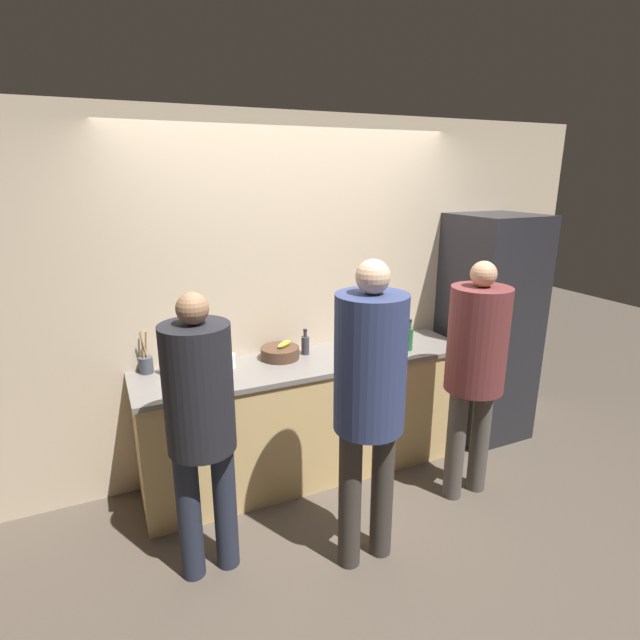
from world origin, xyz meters
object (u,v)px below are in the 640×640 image
object	(u,v)px
bottle_dark	(305,344)
cup_white	(230,361)
person_right	(476,359)
person_left	(200,414)
fruit_bowl	(280,352)
person_center	(369,388)
refrigerator	(487,328)
bottle_clear	(164,364)
bottle_green	(409,338)
utensil_crock	(146,363)

from	to	relation	value
bottle_dark	cup_white	xyz separation A→B (m)	(-0.57, -0.02, -0.03)
person_right	cup_white	world-z (taller)	person_right
person_left	fruit_bowl	world-z (taller)	person_left
person_right	bottle_dark	distance (m)	1.20
person_center	bottle_dark	bearing A→B (deg)	85.69
person_left	refrigerator	bearing A→B (deg)	14.27
person_right	bottle_clear	size ratio (longest dim) A/B	8.72
bottle_green	bottle_dark	xyz separation A→B (m)	(-0.74, 0.24, -0.02)
person_right	bottle_dark	bearing A→B (deg)	136.95
utensil_crock	bottle_clear	xyz separation A→B (m)	(0.10, -0.08, 0.01)
bottle_clear	cup_white	size ratio (longest dim) A/B	2.03
refrigerator	fruit_bowl	bearing A→B (deg)	175.43
bottle_dark	person_right	bearing A→B (deg)	-43.05
person_left	cup_white	size ratio (longest dim) A/B	17.40
refrigerator	utensil_crock	size ratio (longest dim) A/B	6.42
utensil_crock	bottle_green	xyz separation A→B (m)	(1.85, -0.35, 0.03)
person_left	bottle_dark	xyz separation A→B (m)	(0.93, 0.79, -0.00)
refrigerator	cup_white	distance (m)	2.17
person_center	fruit_bowl	world-z (taller)	person_center
refrigerator	person_center	bearing A→B (deg)	-151.08
refrigerator	person_left	xyz separation A→B (m)	(-2.53, -0.64, 0.04)
refrigerator	cup_white	xyz separation A→B (m)	(-2.17, 0.12, 0.01)
person_right	fruit_bowl	size ratio (longest dim) A/B	6.00
person_center	person_right	xyz separation A→B (m)	(0.96, 0.26, -0.07)
bottle_clear	cup_white	distance (m)	0.43
refrigerator	utensil_crock	bearing A→B (deg)	174.59
bottle_clear	cup_white	bearing A→B (deg)	-7.46
bottle_dark	bottle_green	bearing A→B (deg)	-18.08
bottle_clear	cup_white	world-z (taller)	bottle_clear
bottle_green	bottle_dark	distance (m)	0.78
refrigerator	bottle_green	distance (m)	0.86
person_center	bottle_dark	distance (m)	1.08
person_right	bottle_green	bearing A→B (deg)	102.91
refrigerator	person_right	bearing A→B (deg)	-137.15
person_left	bottle_clear	xyz separation A→B (m)	(-0.07, 0.82, -0.00)
bottle_dark	bottle_clear	bearing A→B (deg)	178.14
bottle_clear	person_left	bearing A→B (deg)	-85.02
bottle_clear	bottle_green	size ratio (longest dim) A/B	0.79
person_left	fruit_bowl	bearing A→B (deg)	47.10
bottle_clear	fruit_bowl	bearing A→B (deg)	-2.55
refrigerator	person_right	size ratio (longest dim) A/B	1.13
fruit_bowl	cup_white	distance (m)	0.37
utensil_crock	bottle_clear	bearing A→B (deg)	-36.21
refrigerator	person_right	world-z (taller)	refrigerator
refrigerator	bottle_green	xyz separation A→B (m)	(-0.85, -0.10, 0.06)
person_right	bottle_clear	xyz separation A→B (m)	(-1.88, 0.85, -0.04)
fruit_bowl	bottle_green	size ratio (longest dim) A/B	1.15
person_left	fruit_bowl	distance (m)	1.07
person_left	bottle_clear	world-z (taller)	person_left
person_right	fruit_bowl	world-z (taller)	person_right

